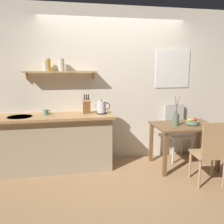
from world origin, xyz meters
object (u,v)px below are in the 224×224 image
fruit_bowl (192,122)px  coffee_mug_by_sink (46,112)px  twig_vase (176,119)px  electric_kettle (102,107)px  dining_table (184,131)px  dining_chair_near (211,151)px  knife_block (87,106)px  dining_chair_far (176,129)px

fruit_bowl → coffee_mug_by_sink: 2.41m
twig_vase → electric_kettle: bearing=167.0°
electric_kettle → coffee_mug_by_sink: electric_kettle is taller
electric_kettle → dining_table: bearing=-10.2°
dining_table → electric_kettle: bearing=169.8°
dining_chair_near → twig_vase: (-0.22, 0.67, 0.32)m
knife_block → twig_vase: bearing=-12.9°
dining_chair_near → fruit_bowl: (0.08, 0.67, 0.26)m
dining_chair_far → fruit_bowl: 0.48m
dining_table → twig_vase: 0.28m
electric_kettle → knife_block: (-0.25, 0.05, 0.02)m
knife_block → electric_kettle: bearing=-12.6°
dining_chair_near → dining_chair_far: dining_chair_far is taller
dining_chair_far → knife_block: bearing=-177.1°
dining_chair_far → electric_kettle: bearing=-174.4°
dining_chair_far → electric_kettle: (-1.41, -0.14, 0.47)m
dining_table → twig_vase: (-0.18, -0.03, 0.22)m
dining_table → dining_chair_far: dining_chair_far is taller
dining_chair_far → electric_kettle: electric_kettle is taller
knife_block → coffee_mug_by_sink: 0.66m
electric_kettle → twig_vase: bearing=-13.0°
dining_chair_near → twig_vase: 0.77m
dining_table → dining_chair_far: bearing=82.8°
dining_chair_near → electric_kettle: 1.76m
dining_table → dining_chair_far: size_ratio=1.02×
dining_chair_near → fruit_bowl: dining_chair_near is taller
dining_table → dining_chair_near: bearing=-86.7°
twig_vase → dining_chair_far: bearing=61.5°
coffee_mug_by_sink → fruit_bowl: bearing=-8.1°
fruit_bowl → electric_kettle: 1.53m
fruit_bowl → knife_block: (-1.73, 0.33, 0.27)m
dining_chair_near → electric_kettle: (-1.40, 0.94, 0.50)m
fruit_bowl → coffee_mug_by_sink: bearing=171.9°
fruit_bowl → electric_kettle: bearing=169.5°
electric_kettle → coffee_mug_by_sink: bearing=175.9°
electric_kettle → coffee_mug_by_sink: 0.90m
twig_vase → knife_block: bearing=167.1°
twig_vase → electric_kettle: (-1.18, 0.27, 0.19)m
dining_table → dining_chair_far: 0.39m
twig_vase → coffee_mug_by_sink: (-2.08, 0.34, 0.13)m
fruit_bowl → twig_vase: size_ratio=0.45×
fruit_bowl → coffee_mug_by_sink: coffee_mug_by_sink is taller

